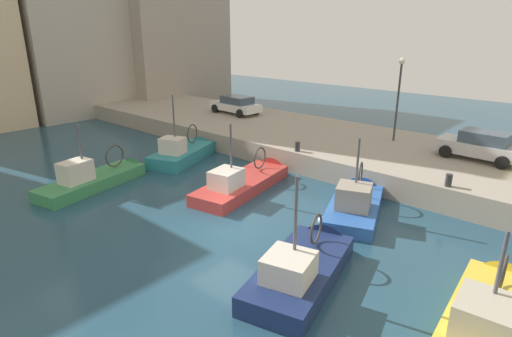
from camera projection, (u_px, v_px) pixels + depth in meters
The scene contains 14 objects.
water_surface at pixel (229, 227), 16.89m from camera, with size 80.00×80.00×0.00m, color navy.
quay_wall at pixel (365, 152), 24.83m from camera, with size 9.00×56.00×1.20m, color #9E9384.
fishing_boat_red at pixel (246, 186), 21.01m from camera, with size 7.10×3.08×4.43m.
fishing_boat_green at pixel (99, 182), 21.34m from camera, with size 6.62×2.92×4.10m.
fishing_boat_blue at pixel (355, 207), 18.42m from camera, with size 5.93×3.82×4.36m.
fishing_boat_navy at pixel (304, 273), 13.59m from camera, with size 6.07×3.35×4.71m.
fishing_boat_yellow at pixel (489, 324), 11.20m from camera, with size 6.55×2.45×4.12m.
fishing_boat_teal at pixel (186, 157), 25.58m from camera, with size 5.81×3.72×5.00m.
parked_car_white at pixel (236, 105), 32.55m from camera, with size 2.11×4.31×1.38m.
parked_car_silver at pixel (481, 145), 21.26m from camera, with size 1.99×4.03×1.50m.
mooring_bollard_south at pixel (449, 180), 17.84m from camera, with size 0.28×0.28×0.55m, color #2D2D33.
mooring_bollard_mid at pixel (297, 146), 22.87m from camera, with size 0.28×0.28×0.55m, color #2D2D33.
quay_streetlamp at pixel (399, 86), 24.02m from camera, with size 0.36×0.36×4.83m.
waterfront_building_central at pixel (167, 23), 42.28m from camera, with size 11.35×7.56×15.98m.
Camera 1 is at (-10.63, -10.94, 7.73)m, focal length 29.29 mm.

